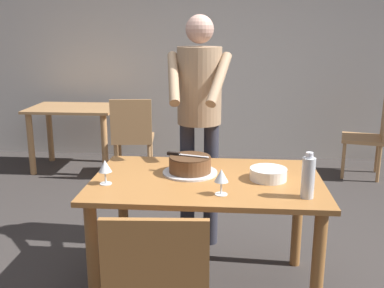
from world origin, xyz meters
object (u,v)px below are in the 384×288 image
main_dining_table (207,197)px  cake_knife (179,154)px  plate_stack (268,174)px  wine_glass_far (105,167)px  wine_glass_near (221,176)px  water_bottle (308,177)px  cake_on_platter (190,165)px  person_cutting_cake (199,107)px  background_table (74,121)px  background_chair_0 (133,134)px  background_chair_1 (370,134)px

main_dining_table → cake_knife: 0.32m
plate_stack → wine_glass_far: size_ratio=1.53×
wine_glass_near → wine_glass_far: bearing=170.1°
wine_glass_near → water_bottle: 0.46m
cake_on_platter → person_cutting_cake: person_cutting_cake is taller
wine_glass_near → background_table: size_ratio=0.14×
wine_glass_far → person_cutting_cake: (0.49, 0.79, 0.22)m
main_dining_table → plate_stack: 0.40m
main_dining_table → water_bottle: 0.65m
cake_on_platter → person_cutting_cake: bearing=88.1°
cake_knife → water_bottle: (0.73, -0.38, -0.00)m
main_dining_table → background_table: size_ratio=1.37×
cake_knife → plate_stack: bearing=-10.2°
plate_stack → background_chair_0: size_ratio=0.24×
person_cutting_cake → cake_knife: bearing=-99.2°
background_chair_1 → cake_knife: bearing=-129.1°
cake_on_platter → wine_glass_near: bearing=-60.3°
wine_glass_near → water_bottle: size_ratio=0.58×
wine_glass_far → cake_knife: bearing=32.2°
cake_knife → wine_glass_far: size_ratio=1.85×
cake_on_platter → plate_stack: size_ratio=1.55×
water_bottle → person_cutting_cake: 1.14m
wine_glass_near → background_chair_0: 2.66m
person_cutting_cake → wine_glass_near: bearing=-78.7°
cake_knife → person_cutting_cake: 0.59m
background_chair_0 → background_table: bearing=159.7°
background_chair_0 → wine_glass_near: bearing=-67.4°
cake_on_platter → cake_knife: size_ratio=1.28×
plate_stack → person_cutting_cake: 0.84m
background_chair_1 → plate_stack: bearing=-119.0°
water_bottle → background_chair_1: 2.95m
plate_stack → background_chair_1: background_chair_1 is taller
plate_stack → background_table: plate_stack is taller
main_dining_table → background_chair_1: (1.70, 2.42, -0.14)m
main_dining_table → background_chair_0: background_chair_0 is taller
background_table → background_chair_1: size_ratio=1.11×
cake_knife → water_bottle: size_ratio=1.06×
wine_glass_far → background_table: wine_glass_far is taller
cake_knife → wine_glass_far: 0.47m
cake_on_platter → background_chair_0: 2.26m
wine_glass_near → background_table: bearing=123.0°
plate_stack → wine_glass_far: 0.96m
plate_stack → water_bottle: (0.18, -0.28, 0.08)m
plate_stack → wine_glass_near: wine_glass_near is taller
wine_glass_near → background_table: (-1.76, 2.71, -0.28)m
plate_stack → background_table: size_ratio=0.22×
cake_on_platter → wine_glass_far: size_ratio=2.36×
cake_on_platter → background_chair_1: (1.81, 2.33, -0.31)m
main_dining_table → background_chair_0: 2.36m
plate_stack → wine_glass_near: size_ratio=1.53×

